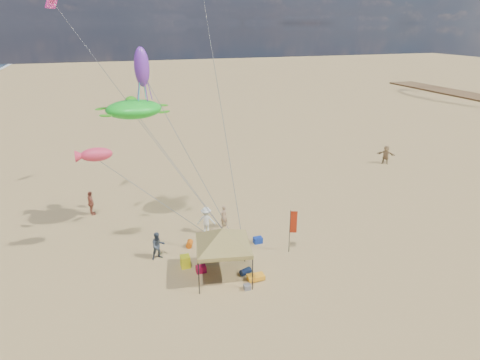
% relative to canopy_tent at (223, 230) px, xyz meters
% --- Properties ---
extents(ground, '(280.00, 280.00, 0.00)m').
position_rel_canopy_tent_xyz_m(ground, '(2.16, 0.64, -2.81)').
color(ground, tan).
rests_on(ground, ground).
extents(canopy_tent, '(5.37, 5.37, 3.37)m').
position_rel_canopy_tent_xyz_m(canopy_tent, '(0.00, 0.00, 0.00)').
color(canopy_tent, black).
rests_on(canopy_tent, ground).
extents(feather_flag, '(0.40, 0.17, 2.74)m').
position_rel_canopy_tent_xyz_m(feather_flag, '(4.56, 1.14, -0.97)').
color(feather_flag, black).
rests_on(feather_flag, ground).
extents(cooler_red, '(0.54, 0.38, 0.38)m').
position_rel_canopy_tent_xyz_m(cooler_red, '(-1.06, 0.79, -2.62)').
color(cooler_red, '#A70D35').
rests_on(cooler_red, ground).
extents(cooler_blue, '(0.54, 0.38, 0.38)m').
position_rel_canopy_tent_xyz_m(cooler_blue, '(3.05, 2.80, -2.62)').
color(cooler_blue, navy).
rests_on(cooler_blue, ground).
extents(bag_navy, '(0.69, 0.54, 0.36)m').
position_rel_canopy_tent_xyz_m(bag_navy, '(1.19, -0.19, -2.63)').
color(bag_navy, '#0D1A39').
rests_on(bag_navy, ground).
extents(bag_orange, '(0.54, 0.69, 0.36)m').
position_rel_canopy_tent_xyz_m(bag_orange, '(-1.07, 3.72, -2.63)').
color(bag_orange, '#D85A0C').
rests_on(bag_orange, ground).
extents(chair_green, '(0.50, 0.50, 0.70)m').
position_rel_canopy_tent_xyz_m(chair_green, '(1.45, 1.78, -2.46)').
color(chair_green, '#167E2F').
rests_on(chair_green, ground).
extents(chair_yellow, '(0.50, 0.50, 0.70)m').
position_rel_canopy_tent_xyz_m(chair_yellow, '(-1.77, 1.57, -2.46)').
color(chair_yellow, '#F6FF1C').
rests_on(chair_yellow, ground).
extents(crate_grey, '(0.34, 0.30, 0.28)m').
position_rel_canopy_tent_xyz_m(crate_grey, '(0.82, -1.49, -2.67)').
color(crate_grey, slate).
rests_on(crate_grey, ground).
extents(beach_cart, '(0.90, 0.50, 0.24)m').
position_rel_canopy_tent_xyz_m(beach_cart, '(1.52, -0.88, -2.61)').
color(beach_cart, '#FFA41C').
rests_on(beach_cart, ground).
extents(person_near_a, '(0.67, 0.58, 1.56)m').
position_rel_canopy_tent_xyz_m(person_near_a, '(1.65, 5.55, -2.03)').
color(person_near_a, tan).
rests_on(person_near_a, ground).
extents(person_near_b, '(0.93, 0.79, 1.68)m').
position_rel_canopy_tent_xyz_m(person_near_b, '(-3.04, 2.95, -1.97)').
color(person_near_b, '#39444E').
rests_on(person_near_b, ground).
extents(person_near_c, '(1.34, 1.03, 1.82)m').
position_rel_canopy_tent_xyz_m(person_near_c, '(0.35, 5.09, -1.90)').
color(person_near_c, white).
rests_on(person_near_c, ground).
extents(person_far_a, '(0.69, 1.13, 1.80)m').
position_rel_canopy_tent_xyz_m(person_far_a, '(-6.71, 10.32, -1.91)').
color(person_far_a, '#B25C44').
rests_on(person_far_a, ground).
extents(person_far_c, '(1.62, 1.55, 1.83)m').
position_rel_canopy_tent_xyz_m(person_far_c, '(20.32, 13.28, -1.89)').
color(person_far_c, tan).
rests_on(person_far_c, ground).
extents(turtle_kite, '(4.01, 3.64, 1.09)m').
position_rel_canopy_tent_xyz_m(turtle_kite, '(-3.41, 6.93, 5.19)').
color(turtle_kite, '#1DE029').
rests_on(turtle_kite, ground).
extents(fish_kite, '(1.77, 1.03, 0.75)m').
position_rel_canopy_tent_xyz_m(fish_kite, '(-5.76, 4.41, 3.36)').
color(fish_kite, '#F03655').
rests_on(fish_kite, ground).
extents(squid_kite, '(1.03, 1.03, 2.25)m').
position_rel_canopy_tent_xyz_m(squid_kite, '(-2.77, 6.68, 7.64)').
color(squid_kite, purple).
rests_on(squid_kite, ground).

